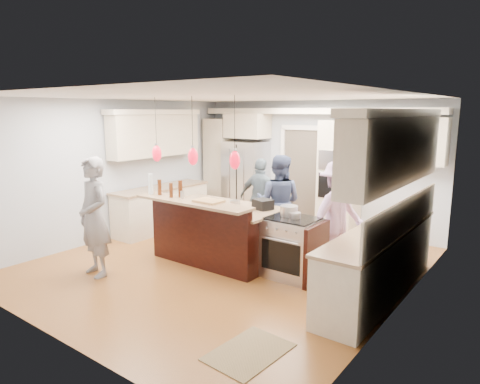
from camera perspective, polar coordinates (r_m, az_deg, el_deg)
The scene contains 23 objects.
ground_plane at distance 7.18m, azimuth -1.70°, elevation -9.48°, with size 6.00×6.00×0.00m, color #AF6F30.
room_shell at distance 6.77m, azimuth -1.78°, elevation 5.12°, with size 5.54×6.04×2.72m.
refrigerator at distance 9.90m, azimuth 0.75°, elevation 1.57°, with size 0.90×0.70×1.80m, color #B7B7BC.
oven_column at distance 8.75m, azimuth 13.14°, elevation 1.73°, with size 0.72×0.69×2.30m.
back_upper_cabinets at distance 9.46m, azimuth 5.15°, elevation 5.79°, with size 5.30×0.61×2.54m.
right_counter_run at distance 6.01m, azimuth 18.76°, elevation -3.57°, with size 0.64×3.10×2.51m.
left_cabinets at distance 9.11m, azimuth -10.69°, elevation 1.56°, with size 0.64×2.30×2.51m.
kitchen_island at distance 7.23m, azimuth -2.89°, elevation -5.29°, with size 2.10×1.46×1.12m.
island_range at distance 6.53m, azimuth 7.18°, elevation -7.40°, with size 0.82×0.71×0.92m.
pendant_lights at distance 6.55m, azimuth -6.29°, elevation 4.75°, with size 1.75×0.15×1.03m.
person_bar_end at distance 6.80m, azimuth -18.89°, elevation -3.20°, with size 0.66×0.44×1.82m, color gray.
person_far_left at distance 7.74m, azimuth 5.16°, elevation -1.37°, with size 0.84×0.65×1.72m, color navy.
person_far_right at distance 8.44m, azimuth 2.82°, elevation -0.83°, with size 0.92×0.38×1.58m, color #4E606D.
person_range_side at distance 6.77m, azimuth 13.16°, elevation -3.19°, with size 1.14×0.66×1.76m, color #BD95C9.
floor_rug at distance 4.77m, azimuth 1.21°, elevation -20.54°, with size 0.61×0.89×0.01m, color olive.
water_bottle at distance 7.23m, azimuth -11.83°, elevation 1.05°, with size 0.08×0.08×0.34m, color silver.
beer_bottle_a at distance 7.13m, azimuth -10.68°, elevation 0.62°, with size 0.06×0.06×0.26m, color #4A220D.
beer_bottle_b at distance 6.91m, azimuth -9.18°, elevation 0.25°, with size 0.06×0.06×0.23m, color #4A220D.
beer_bottle_c at distance 6.92m, azimuth -7.96°, elevation 0.44°, with size 0.07×0.07×0.27m, color #4A220D.
drink_can at distance 6.82m, azimuth -7.70°, elevation -0.35°, with size 0.06×0.06×0.12m, color #B7B7BC.
cutting_board at distance 6.51m, azimuth -4.21°, elevation -1.20°, with size 0.43×0.30×0.03m, color tan.
pot_large at distance 6.51m, azimuth 6.56°, elevation -2.49°, with size 0.26×0.26×0.15m, color #B7B7BC.
pot_small at distance 6.38m, azimuth 7.28°, elevation -3.08°, with size 0.18×0.18×0.09m, color #B7B7BC.
Camera 1 is at (4.20, -5.27, 2.48)m, focal length 32.00 mm.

